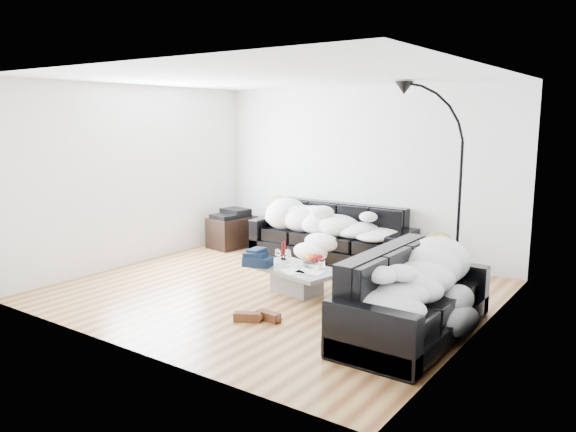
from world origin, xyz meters
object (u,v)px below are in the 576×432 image
Objects in this scene: candle_right at (285,251)px; wine_glass_a at (288,256)px; candle_left at (282,251)px; wine_glass_c at (288,260)px; sleeper_right at (416,273)px; floor_lamp at (460,200)px; fruit_bowl at (314,260)px; sofa_right at (415,294)px; coffee_table at (297,280)px; wine_glass_b at (278,256)px; stereo at (232,213)px; sofa_back at (331,232)px; sleeper_back at (329,218)px; av_cabinet at (232,232)px; shoes at (257,316)px.

wine_glass_a is at bearing -42.18° from candle_right.
wine_glass_c is at bearing -43.79° from candle_left.
floor_lamp is (-0.17, 1.74, 0.50)m from sleeper_right.
fruit_bowl is 0.33m from wine_glass_c.
sofa_right is 2.18m from candle_right.
sleeper_right is at bearing -18.55° from candle_right.
wine_glass_b reaches higher than coffee_table.
wine_glass_a is at bearing 73.47° from sleeper_right.
wine_glass_c is at bearing -25.05° from stereo.
wine_glass_a is at bearing 73.47° from sofa_right.
sofa_back is at bearing 101.44° from wine_glass_a.
wine_glass_b is at bearing 76.56° from sleeper_right.
sleeper_right is 1.88m from wine_glass_c.
sleeper_back reaches higher than fruit_bowl.
candle_left is 0.50× the size of stereo.
wine_glass_b is 0.22m from wine_glass_c.
wine_glass_a is 0.95× the size of wine_glass_c.
sofa_back is at bearing 97.39° from candle_right.
sofa_right is at bearing -15.16° from coffee_table.
fruit_bowl is 0.52m from candle_left.
wine_glass_a is (0.32, -1.54, -0.23)m from sleeper_back.
av_cabinet is (-4.00, 1.90, -0.16)m from sofa_right.
wine_glass_c is at bearing -48.64° from candle_right.
candle_right is at bearing 95.88° from shoes.
sofa_right is 2.02m from wine_glass_a.
sleeper_right reaches higher than av_cabinet.
candle_left reaches higher than coffee_table.
sleeper_right is 4.01× the size of stereo.
candle_right is (-0.34, 0.23, 0.28)m from coffee_table.
floor_lamp reaches higher than shoes.
floor_lamp is at bearing 5.66° from sofa_right.
stereo is at bearing 152.61° from fruit_bowl.
fruit_bowl is 0.12× the size of floor_lamp.
sleeper_back is 1.80m from coffee_table.
wine_glass_b is at bearing -135.67° from wine_glass_a.
sleeper_back is at bearing 97.65° from candle_right.
av_cabinet is (-2.07, 1.32, -0.15)m from wine_glass_a.
wine_glass_c is at bearing -136.24° from fruit_bowl.
wine_glass_c is 0.40× the size of shoes.
sleeper_back is 1.77m from wine_glass_c.
wine_glass_b is (-0.30, 0.02, 0.25)m from coffee_table.
fruit_bowl is (0.67, -1.47, -0.23)m from sleeper_back.
sleeper_back is at bearing 101.80° from wine_glass_a.
wine_glass_c is 0.39m from candle_left.
sofa_back reaches higher than coffee_table.
floor_lamp is at bearing 6.75° from stereo.
floor_lamp is at bearing 28.70° from candle_left.
sofa_back is 9.22× the size of fruit_bowl.
wine_glass_c is 0.26× the size of av_cabinet.
floor_lamp is at bearing 37.91° from fruit_bowl.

